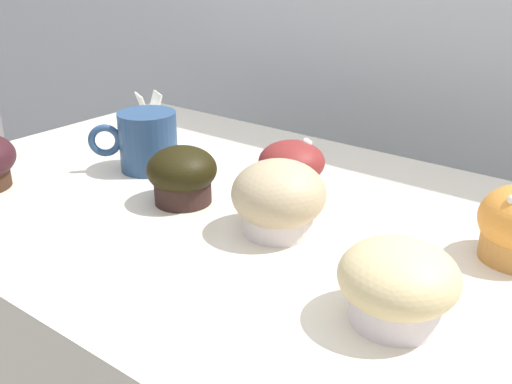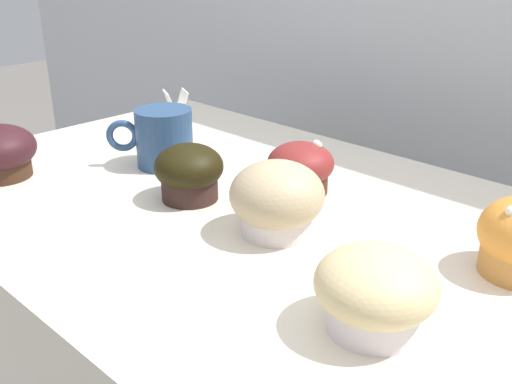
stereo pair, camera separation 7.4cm
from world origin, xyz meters
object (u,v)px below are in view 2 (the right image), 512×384
(muffin_front_center, at_px, (300,168))
(coffee_cup, at_px, (163,136))
(muffin_front_right, at_px, (277,200))
(muffin_front_left, at_px, (375,291))
(muffin_back_right, at_px, (189,172))

(muffin_front_center, height_order, coffee_cup, coffee_cup)
(muffin_front_right, distance_m, coffee_cup, 0.29)
(muffin_front_left, bearing_deg, muffin_back_right, 167.68)
(muffin_back_right, relative_size, muffin_front_left, 0.84)
(muffin_front_center, height_order, muffin_back_right, muffin_back_right)
(muffin_front_right, bearing_deg, coffee_cup, 169.77)
(muffin_front_right, bearing_deg, muffin_front_left, -23.03)
(muffin_front_center, bearing_deg, coffee_cup, -163.07)
(muffin_back_right, distance_m, muffin_front_right, 0.16)
(muffin_front_center, xyz_separation_m, muffin_back_right, (-0.09, -0.13, 0.00))
(muffin_front_left, height_order, muffin_front_right, muffin_front_right)
(muffin_back_right, xyz_separation_m, muffin_front_left, (0.35, -0.08, 0.00))
(muffin_front_center, xyz_separation_m, muffin_front_left, (0.26, -0.20, 0.01))
(muffin_back_right, bearing_deg, muffin_front_right, 2.34)
(muffin_back_right, bearing_deg, muffin_front_left, -12.32)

